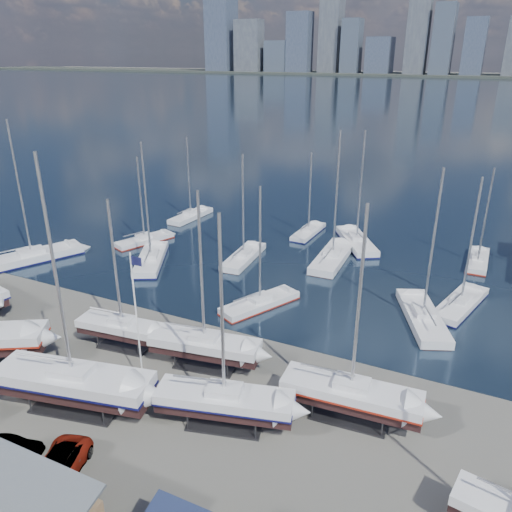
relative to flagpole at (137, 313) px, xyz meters
The scene contains 24 objects.
ground 6.41m from the flagpole, 15.82° to the left, with size 1400.00×1400.00×0.00m, color #605E59.
water 310.27m from the flagpole, 89.87° to the left, with size 1400.00×600.00×0.40m, color #192A3A.
far_shore 570.22m from the flagpole, 89.93° to the left, with size 1400.00×80.00×2.20m, color #2D332D.
skyline 564.95m from the flagpole, 90.72° to the left, with size 639.14×43.80×107.69m.
sailboat_cradle_2 7.55m from the flagpole, 143.42° to the left, with size 8.34×3.15×13.50m.
sailboat_cradle_3 6.56m from the flagpole, 122.85° to the right, with size 12.13×5.62×18.69m.
sailboat_cradle_4 6.79m from the flagpole, 54.53° to the left, with size 9.40×4.00×14.96m.
sailboat_cradle_5 9.08m from the flagpole, ahead, with size 9.91×4.99×15.47m.
sailboat_cradle_6 16.41m from the flagpole, 11.54° to the left, with size 9.95×3.36×15.85m.
sailboat_moored_0 31.94m from the flagpole, 152.98° to the left, with size 8.29×12.32×18.02m.
sailboat_moored_1 32.57m from the flagpole, 127.16° to the left, with size 5.19×8.47×12.27m.
sailboat_moored_2 42.48m from the flagpole, 117.48° to the left, with size 3.05×8.86×13.16m.
sailboat_moored_3 25.40m from the flagpole, 125.26° to the left, with size 7.32×10.53×15.47m.
sailboat_moored_4 26.88m from the flagpole, 99.56° to the left, with size 3.26×9.35×13.87m.
sailboat_moored_5 38.72m from the flagpole, 90.45° to the left, with size 2.61×8.23×12.17m.
sailboat_moored_6 16.91m from the flagpole, 80.11° to the left, with size 6.11×9.02×13.21m.
sailboat_moored_7 31.51m from the flagpole, 79.29° to the left, with size 3.53×11.21×16.77m.
sailboat_moored_8 38.34m from the flagpole, 79.47° to the left, with size 8.13×10.61×15.90m.
sailboat_moored_9 27.36m from the flagpole, 47.28° to the left, with size 6.68×10.72×15.70m.
sailboat_moored_10 32.71m from the flagpole, 48.81° to the left, with size 5.04×9.84×14.17m.
sailboat_moored_11 43.83m from the flagpole, 59.44° to the left, with size 2.36×8.31×12.40m.
car_b 11.77m from the flagpole, 107.32° to the right, with size 1.41×4.05×1.33m, color gray.
car_c 11.35m from the flagpole, 84.14° to the right, with size 2.51×5.44×1.51m, color gray.
flagpole is the anchor object (origin of this frame).
Camera 1 is at (21.10, -35.53, 24.13)m, focal length 35.00 mm.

